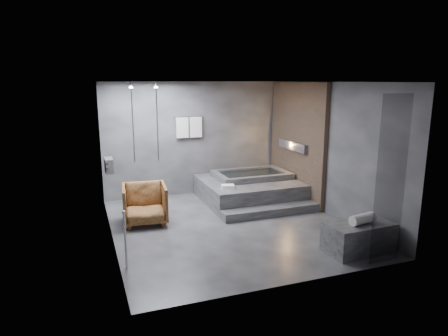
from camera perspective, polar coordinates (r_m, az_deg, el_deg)
name	(u,v)px	position (r m, az deg, el deg)	size (l,w,h in m)	color
room	(244,137)	(7.98, 2.88, 4.50)	(5.00, 5.04, 2.82)	#2C2C2F
tub_deck	(249,190)	(9.62, 3.59, -3.14)	(2.20, 2.00, 0.50)	#313133
tub_step	(271,211)	(8.65, 6.71, -6.12)	(2.20, 0.36, 0.18)	#313133
concrete_bench	(359,237)	(7.17, 18.67, -9.34)	(1.12, 0.61, 0.50)	#2F3032
driftwood_chair	(145,204)	(8.20, -11.25, -5.06)	(0.85, 0.88, 0.80)	#452611
rolled_towel	(363,219)	(7.03, 19.18, -6.88)	(0.17, 0.17, 0.48)	white
deck_towel	(228,186)	(8.82, 0.56, -2.65)	(0.27, 0.20, 0.07)	white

